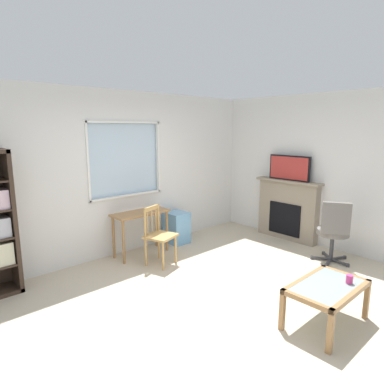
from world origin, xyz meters
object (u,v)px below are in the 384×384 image
at_px(wooden_chair, 159,235).
at_px(office_chair, 334,229).
at_px(desk_under_window, 141,220).
at_px(coffee_table, 327,291).
at_px(fireplace, 288,209).
at_px(tv, 289,168).
at_px(sippy_cup, 349,279).
at_px(plastic_drawer_unit, 177,227).

relative_size(wooden_chair, office_chair, 0.90).
bearing_deg(desk_under_window, coffee_table, -83.93).
distance_m(fireplace, office_chair, 1.25).
bearing_deg(office_chair, wooden_chair, 137.74).
relative_size(tv, sippy_cup, 9.01).
height_order(desk_under_window, plastic_drawer_unit, desk_under_window).
bearing_deg(wooden_chair, tv, -15.13).
bearing_deg(desk_under_window, tv, -25.68).
bearing_deg(plastic_drawer_unit, tv, -36.66).
xyz_separation_m(desk_under_window, coffee_table, (0.32, -3.01, -0.22)).
distance_m(plastic_drawer_unit, tv, 2.34).
bearing_deg(tv, fireplace, -0.00).
distance_m(desk_under_window, fireplace, 2.76).
xyz_separation_m(tv, sippy_cup, (-1.95, -1.96, -0.86)).
xyz_separation_m(fireplace, office_chair, (-0.53, -1.13, -0.01)).
bearing_deg(coffee_table, desk_under_window, 96.07).
bearing_deg(coffee_table, fireplace, 39.97).
bearing_deg(sippy_cup, desk_under_window, 99.42).
distance_m(fireplace, tv, 0.79).
bearing_deg(wooden_chair, plastic_drawer_unit, 34.31).
xyz_separation_m(plastic_drawer_unit, fireplace, (1.69, -1.24, 0.28)).
distance_m(desk_under_window, plastic_drawer_unit, 0.87).
distance_m(tv, coffee_table, 2.99).
distance_m(wooden_chair, tv, 2.74).
height_order(coffee_table, sippy_cup, sippy_cup).
height_order(tv, office_chair, tv).
relative_size(wooden_chair, tv, 1.11).
relative_size(desk_under_window, tv, 1.16).
height_order(plastic_drawer_unit, fireplace, fireplace).
bearing_deg(tv, desk_under_window, 154.32).
distance_m(desk_under_window, office_chair, 3.04).
height_order(fireplace, coffee_table, fireplace).
xyz_separation_m(wooden_chair, fireplace, (2.51, -0.68, 0.10)).
xyz_separation_m(wooden_chair, plastic_drawer_unit, (0.83, 0.57, -0.18)).
relative_size(desk_under_window, sippy_cup, 10.50).
distance_m(plastic_drawer_unit, fireplace, 2.11).
height_order(office_chair, sippy_cup, office_chair).
xyz_separation_m(fireplace, coffee_table, (-2.17, -1.82, -0.19)).
distance_m(tv, sippy_cup, 2.90).
bearing_deg(office_chair, tv, 65.70).
bearing_deg(sippy_cup, coffee_table, 145.32).
xyz_separation_m(desk_under_window, office_chair, (1.97, -2.32, -0.04)).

